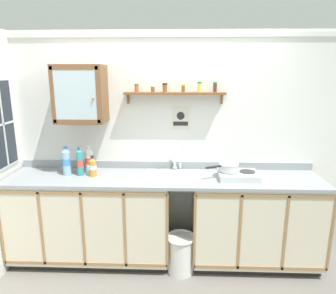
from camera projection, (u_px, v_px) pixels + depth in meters
The scene contains 17 objects.
floor at pixel (162, 284), 2.97m from camera, with size 6.24×6.24×0.00m, color slate.
back_wall at pixel (166, 145), 3.37m from camera, with size 3.84×0.07×2.41m.
lower_cabinet_run at pixel (92, 219), 3.27m from camera, with size 1.67×0.59×0.93m.
lower_cabinet_run_right at pixel (255, 222), 3.21m from camera, with size 1.32×0.59×0.93m.
countertop at pixel (164, 178), 3.13m from camera, with size 3.20×0.61×0.03m, color gray.
backsplash at pixel (165, 165), 3.39m from camera, with size 3.20×0.02×0.08m, color gray.
sink at pixel (173, 176), 3.17m from camera, with size 0.56×0.46×0.45m.
hot_plate_stove at pixel (238, 175), 3.08m from camera, with size 0.39×0.30×0.07m.
saucepan at pixel (228, 167), 3.09m from camera, with size 0.34×0.22×0.08m.
bottle_detergent_teal_0 at pixel (80, 162), 3.15m from camera, with size 0.07×0.07×0.30m.
bottle_water_blue_1 at pixel (66, 162), 3.16m from camera, with size 0.08×0.08×0.31m.
bottle_opaque_white_2 at pixel (89, 160), 3.22m from camera, with size 0.08×0.08×0.30m.
bottle_juice_amber_3 at pixel (93, 167), 3.13m from camera, with size 0.07×0.07×0.21m.
wall_cabinet at pixel (81, 94), 3.09m from camera, with size 0.49×0.35×0.58m.
spice_shelf at pixel (175, 92), 3.14m from camera, with size 1.04×0.14×0.23m.
warning_sign at pixel (181, 119), 3.27m from camera, with size 0.18×0.01×0.24m.
trash_bin at pixel (181, 253), 3.11m from camera, with size 0.30×0.30×0.40m.
Camera 1 is at (0.15, -2.56, 2.00)m, focal length 32.79 mm.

